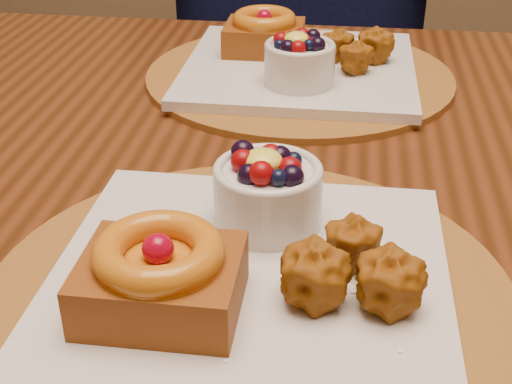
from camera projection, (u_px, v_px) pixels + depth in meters
dining_table at (280, 225)px, 0.74m from camera, size 1.60×0.90×0.76m
place_setting_near at (247, 268)px, 0.50m from camera, size 0.38×0.38×0.08m
place_setting_far at (298, 63)px, 0.88m from camera, size 0.38×0.38×0.08m
chair_far at (278, 86)px, 1.58m from camera, size 0.46×0.46×0.89m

